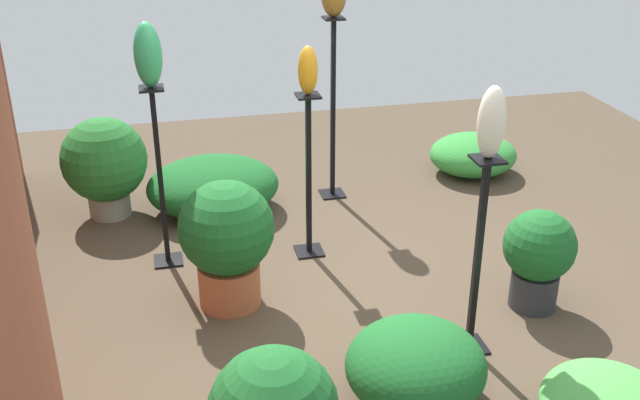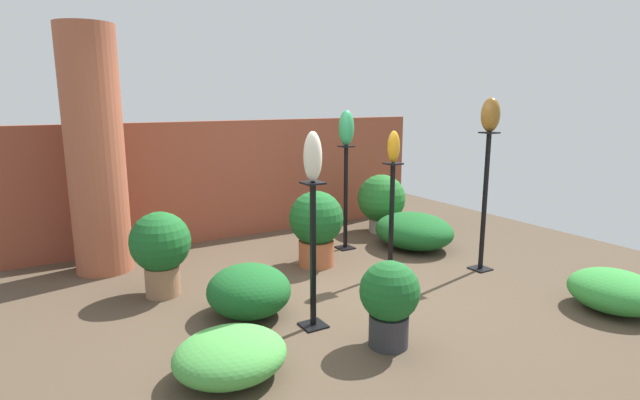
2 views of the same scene
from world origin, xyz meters
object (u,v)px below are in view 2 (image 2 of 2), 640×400
(potted_plant_mid_right, at_px, (316,224))
(potted_plant_front_right, at_px, (389,299))
(art_vase_ivory, at_px, (313,157))
(potted_plant_front_left, at_px, (381,200))
(potted_plant_mid_left, at_px, (161,247))
(art_vase_jade, at_px, (346,128))
(pedestal_jade, at_px, (346,202))
(pedestal_amber, at_px, (391,224))
(art_vase_amber, at_px, (394,147))
(art_vase_bronze, at_px, (491,115))
(pedestal_bronze, at_px, (484,208))
(brick_pillar, at_px, (95,152))
(pedestal_ivory, at_px, (313,262))

(potted_plant_mid_right, bearing_deg, potted_plant_front_right, -104.02)
(art_vase_ivory, xyz_separation_m, potted_plant_front_left, (2.32, 2.11, -0.95))
(potted_plant_mid_right, bearing_deg, potted_plant_mid_left, -179.91)
(potted_plant_mid_right, bearing_deg, art_vase_jade, 30.25)
(pedestal_jade, height_order, potted_plant_mid_left, pedestal_jade)
(pedestal_jade, relative_size, pedestal_amber, 1.08)
(art_vase_amber, xyz_separation_m, art_vase_bronze, (0.94, -0.41, 0.32))
(art_vase_ivory, bearing_deg, pedestal_bronze, 6.75)
(art_vase_bronze, bearing_deg, potted_plant_front_right, -156.55)
(pedestal_bronze, xyz_separation_m, potted_plant_front_right, (-1.96, -0.85, -0.32))
(art_vase_bronze, distance_m, potted_plant_front_right, 2.50)
(pedestal_bronze, bearing_deg, art_vase_amber, 156.53)
(brick_pillar, height_order, potted_plant_mid_right, brick_pillar)
(art_vase_jade, bearing_deg, pedestal_ivory, -130.37)
(art_vase_amber, xyz_separation_m, potted_plant_mid_right, (-0.54, 0.64, -0.89))
(pedestal_amber, bearing_deg, pedestal_ivory, -153.26)
(potted_plant_front_left, height_order, potted_plant_mid_right, potted_plant_mid_right)
(potted_plant_front_right, bearing_deg, pedestal_amber, 50.98)
(art_vase_amber, relative_size, potted_plant_front_right, 0.49)
(pedestal_bronze, xyz_separation_m, art_vase_ivory, (-2.28, -0.27, 0.71))
(art_vase_ivory, xyz_separation_m, potted_plant_mid_left, (-0.90, 1.32, -0.93))
(potted_plant_mid_right, bearing_deg, art_vase_bronze, -35.33)
(pedestal_jade, distance_m, pedestal_ivory, 2.22)
(potted_plant_mid_right, xyz_separation_m, potted_plant_front_right, (-0.47, -1.90, -0.10))
(art_vase_jade, bearing_deg, pedestal_jade, 63.43)
(pedestal_jade, bearing_deg, art_vase_amber, -95.28)
(pedestal_jade, bearing_deg, potted_plant_mid_right, -149.75)
(pedestal_amber, distance_m, art_vase_jade, 1.40)
(pedestal_amber, distance_m, art_vase_bronze, 1.53)
(pedestal_bronze, bearing_deg, art_vase_ivory, -173.25)
(pedestal_jade, xyz_separation_m, potted_plant_mid_left, (-2.34, -0.37, -0.12))
(pedestal_ivory, distance_m, potted_plant_front_left, 3.14)
(potted_plant_mid_left, bearing_deg, pedestal_amber, -15.91)
(pedestal_bronze, distance_m, art_vase_jade, 1.84)
(brick_pillar, bearing_deg, pedestal_ivory, -61.70)
(pedestal_bronze, xyz_separation_m, art_vase_bronze, (0.00, 0.00, 0.99))
(pedestal_amber, bearing_deg, potted_plant_front_left, 55.78)
(pedestal_ivory, distance_m, art_vase_amber, 1.71)
(art_vase_jade, bearing_deg, art_vase_ivory, -130.37)
(pedestal_ivory, height_order, art_vase_ivory, art_vase_ivory)
(pedestal_bronze, bearing_deg, brick_pillar, 149.49)
(pedestal_amber, relative_size, art_vase_ivory, 3.04)
(brick_pillar, relative_size, potted_plant_mid_left, 3.19)
(pedestal_ivory, bearing_deg, potted_plant_front_left, 42.29)
(art_vase_amber, bearing_deg, pedestal_jade, 84.72)
(potted_plant_front_left, bearing_deg, potted_plant_mid_left, -166.20)
(potted_plant_mid_right, bearing_deg, pedestal_amber, -49.80)
(art_vase_bronze, bearing_deg, pedestal_ivory, -173.25)
(art_vase_ivory, distance_m, potted_plant_mid_left, 1.85)
(pedestal_ivory, bearing_deg, art_vase_ivory, -135.00)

